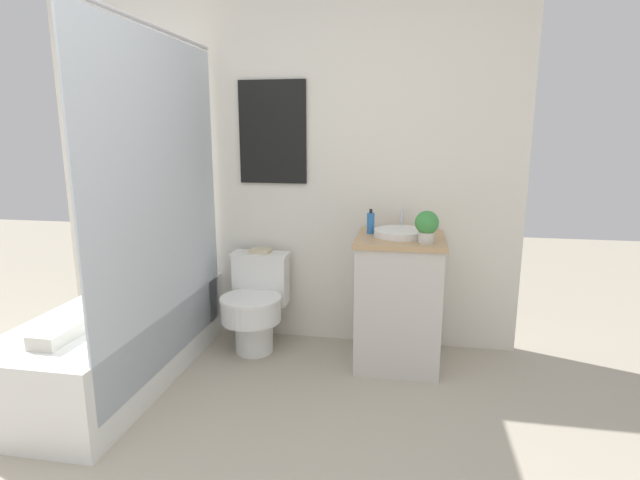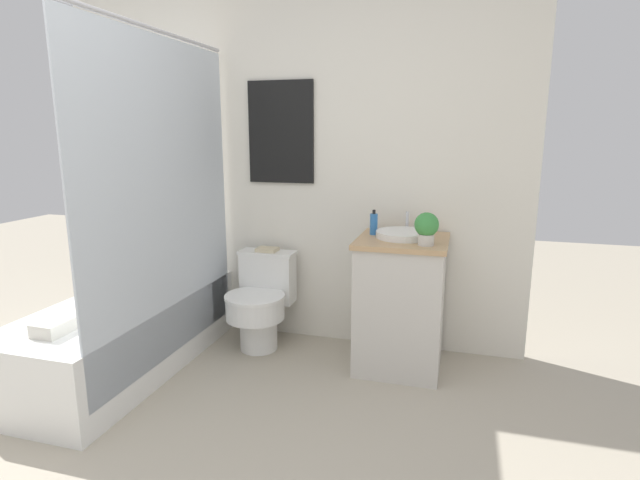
{
  "view_description": "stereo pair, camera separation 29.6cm",
  "coord_description": "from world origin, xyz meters",
  "px_view_note": "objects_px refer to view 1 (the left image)",
  "views": [
    {
      "loc": [
        0.89,
        -1.26,
        1.43
      ],
      "look_at": [
        0.38,
        1.59,
        0.81
      ],
      "focal_mm": 28.0,
      "sensor_mm": 36.0,
      "label": 1
    },
    {
      "loc": [
        1.18,
        -1.2,
        1.43
      ],
      "look_at": [
        0.38,
        1.59,
        0.81
      ],
      "focal_mm": 28.0,
      "sensor_mm": 36.0,
      "label": 2
    }
  ],
  "objects_px": {
    "potted_plant": "(427,225)",
    "book_on_tank": "(260,251)",
    "toilet": "(255,304)",
    "sink": "(401,233)",
    "soap_bottle": "(371,223)"
  },
  "relations": [
    {
      "from": "sink",
      "to": "potted_plant",
      "type": "xyz_separation_m",
      "value": [
        0.15,
        -0.18,
        0.08
      ]
    },
    {
      "from": "sink",
      "to": "soap_bottle",
      "type": "relative_size",
      "value": 2.36
    },
    {
      "from": "book_on_tank",
      "to": "sink",
      "type": "bearing_deg",
      "value": -8.53
    },
    {
      "from": "toilet",
      "to": "sink",
      "type": "relative_size",
      "value": 1.74
    },
    {
      "from": "sink",
      "to": "soap_bottle",
      "type": "distance_m",
      "value": 0.2
    },
    {
      "from": "toilet",
      "to": "soap_bottle",
      "type": "height_order",
      "value": "soap_bottle"
    },
    {
      "from": "toilet",
      "to": "potted_plant",
      "type": "xyz_separation_m",
      "value": [
        1.09,
        -0.18,
        0.6
      ]
    },
    {
      "from": "toilet",
      "to": "potted_plant",
      "type": "height_order",
      "value": "potted_plant"
    },
    {
      "from": "toilet",
      "to": "sink",
      "type": "height_order",
      "value": "sink"
    },
    {
      "from": "potted_plant",
      "to": "book_on_tank",
      "type": "relative_size",
      "value": 1.32
    },
    {
      "from": "sink",
      "to": "book_on_tank",
      "type": "height_order",
      "value": "sink"
    },
    {
      "from": "book_on_tank",
      "to": "potted_plant",
      "type": "bearing_deg",
      "value": -16.33
    },
    {
      "from": "sink",
      "to": "book_on_tank",
      "type": "xyz_separation_m",
      "value": [
        -0.94,
        0.14,
        -0.19
      ]
    },
    {
      "from": "soap_bottle",
      "to": "potted_plant",
      "type": "distance_m",
      "value": 0.4
    },
    {
      "from": "sink",
      "to": "potted_plant",
      "type": "bearing_deg",
      "value": -50.47
    }
  ]
}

